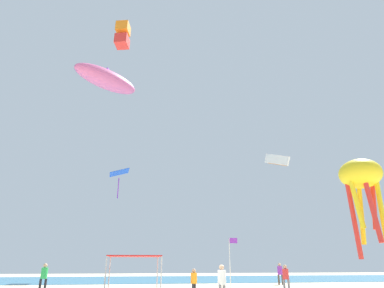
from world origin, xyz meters
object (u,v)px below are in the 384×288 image
at_px(person_near_tent, 286,276).
at_px(person_leftmost, 44,275).
at_px(person_central, 194,280).
at_px(kite_box_orange, 123,35).
at_px(kite_parafoil_white, 277,160).
at_px(kite_diamond_blue, 119,174).
at_px(canopy_tent, 135,257).
at_px(person_far_shore, 280,272).
at_px(person_rightmost, 222,280).
at_px(kite_inflatable_pink, 106,79).
at_px(kite_octopus_yellow, 361,179).
at_px(banner_flag, 231,259).

xyz_separation_m(person_near_tent, person_leftmost, (-16.79, 2.74, 0.05)).
bearing_deg(person_central, kite_box_orange, -97.13).
bearing_deg(kite_parafoil_white, kite_diamond_blue, -143.53).
xyz_separation_m(person_leftmost, kite_box_orange, (4.00, -0.42, 20.56)).
distance_m(canopy_tent, person_far_shore, 16.98).
relative_size(person_rightmost, kite_diamond_blue, 0.47).
xyz_separation_m(kite_inflatable_pink, kite_diamond_blue, (2.18, 5.40, -10.84)).
distance_m(person_near_tent, kite_octopus_yellow, 9.00).
bearing_deg(person_far_shore, person_leftmost, -153.17).
bearing_deg(kite_box_orange, person_leftmost, 8.50).
relative_size(person_leftmost, person_central, 1.19).
relative_size(kite_inflatable_pink, kite_box_orange, 3.47).
height_order(person_leftmost, kite_diamond_blue, kite_diamond_blue).
height_order(person_far_shore, kite_inflatable_pink, kite_inflatable_pink).
height_order(person_far_shore, kite_parafoil_white, kite_parafoil_white).
bearing_deg(banner_flag, kite_parafoil_white, 51.23).
bearing_deg(person_far_shore, banner_flag, -117.13).
distance_m(person_rightmost, kite_diamond_blue, 28.73).
bearing_deg(person_rightmost, person_far_shore, -159.25).
distance_m(kite_inflatable_pink, kite_diamond_blue, 12.31).
height_order(canopy_tent, person_rightmost, canopy_tent).
xyz_separation_m(person_central, kite_box_orange, (-5.81, 4.74, 20.73)).
relative_size(person_near_tent, person_rightmost, 0.99).
xyz_separation_m(person_leftmost, kite_parafoil_white, (21.61, 7.57, 11.87)).
height_order(canopy_tent, kite_box_orange, kite_box_orange).
xyz_separation_m(canopy_tent, person_central, (3.61, -0.34, -1.28)).
distance_m(person_rightmost, kite_box_orange, 23.06).
bearing_deg(kite_diamond_blue, kite_inflatable_pink, -26.61).
distance_m(person_near_tent, person_rightmost, 8.20).
xyz_separation_m(canopy_tent, kite_box_orange, (-2.20, 4.40, 19.45)).
height_order(person_rightmost, kite_octopus_yellow, kite_octopus_yellow).
height_order(banner_flag, kite_box_orange, kite_box_orange).
distance_m(person_near_tent, person_far_shore, 8.54).
xyz_separation_m(person_leftmost, kite_inflatable_pink, (1.50, 11.49, 22.70)).
bearing_deg(canopy_tent, kite_box_orange, 116.57).
height_order(person_far_shore, kite_octopus_yellow, kite_octopus_yellow).
bearing_deg(kite_diamond_blue, kite_box_orange, -3.58).
xyz_separation_m(canopy_tent, banner_flag, (6.37, 1.14, -0.08)).
xyz_separation_m(person_near_tent, person_far_shore, (3.04, 7.98, 0.08)).
relative_size(banner_flag, kite_octopus_yellow, 0.50).
bearing_deg(person_leftmost, kite_octopus_yellow, -21.01).
distance_m(person_leftmost, banner_flag, 13.14).
distance_m(person_near_tent, person_central, 7.39).
bearing_deg(person_far_shore, person_rightmost, -111.85).
bearing_deg(banner_flag, kite_box_orange, 159.20).
height_order(canopy_tent, kite_octopus_yellow, kite_octopus_yellow).
relative_size(person_leftmost, kite_box_orange, 0.76).
bearing_deg(kite_parafoil_white, person_rightmost, -60.46).
height_order(canopy_tent, banner_flag, banner_flag).
xyz_separation_m(person_central, person_rightmost, (0.94, -3.13, 0.14)).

